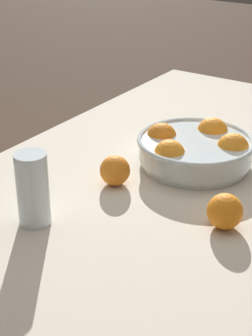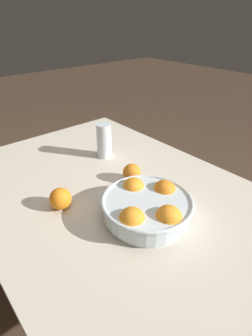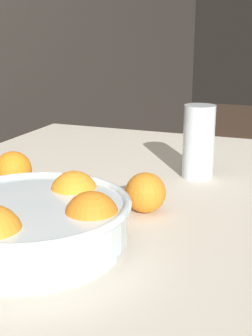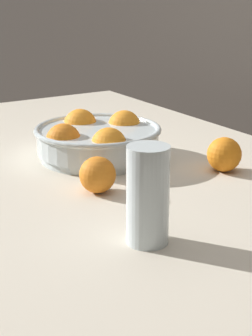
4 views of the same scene
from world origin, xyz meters
name	(u,v)px [view 2 (image 2 of 4)]	position (x,y,z in m)	size (l,w,h in m)	color
ground_plane	(132,324)	(0.00, 0.00, 0.00)	(12.00, 12.00, 0.00)	#4C3828
dining_table	(134,221)	(0.00, 0.00, 0.64)	(1.50, 0.87, 0.71)	beige
fruit_bowl	(148,207)	(-0.07, 0.01, 0.75)	(0.28, 0.28, 0.09)	silver
juice_glass	(104,143)	(0.35, -0.14, 0.78)	(0.06, 0.06, 0.15)	#F4A314
orange_loose_near_bowl	(132,173)	(0.12, -0.10, 0.75)	(0.07, 0.07, 0.07)	orange
orange_loose_front	(60,199)	(0.15, 0.19, 0.75)	(0.07, 0.07, 0.07)	orange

